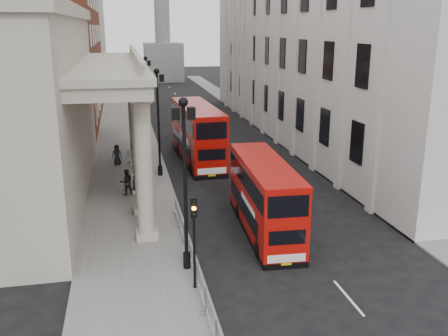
# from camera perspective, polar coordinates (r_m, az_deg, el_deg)

# --- Properties ---
(ground) EXTENTS (260.00, 260.00, 0.00)m
(ground) POSITION_cam_1_polar(r_m,az_deg,el_deg) (21.57, -1.15, -16.21)
(ground) COLOR black
(ground) RESTS_ON ground
(sidewalk_west) EXTENTS (6.00, 140.00, 0.12)m
(sidewalk_west) POSITION_cam_1_polar(r_m,az_deg,el_deg) (49.31, -10.99, 2.24)
(sidewalk_west) COLOR slate
(sidewalk_west) RESTS_ON ground
(sidewalk_east) EXTENTS (3.00, 140.00, 0.12)m
(sidewalk_east) POSITION_cam_1_polar(r_m,az_deg,el_deg) (52.09, 7.47, 3.13)
(sidewalk_east) COLOR slate
(sidewalk_east) RESTS_ON ground
(kerb) EXTENTS (0.20, 140.00, 0.14)m
(kerb) POSITION_cam_1_polar(r_m,az_deg,el_deg) (49.41, -7.57, 2.44)
(kerb) COLOR slate
(kerb) RESTS_ON ground
(portico_building) EXTENTS (9.00, 28.00, 12.00)m
(portico_building) POSITION_cam_1_polar(r_m,az_deg,el_deg) (37.10, -22.86, 6.19)
(portico_building) COLOR #A09786
(portico_building) RESTS_ON ground
(brick_building) EXTENTS (9.00, 32.00, 22.00)m
(brick_building) POSITION_cam_1_polar(r_m,az_deg,el_deg) (66.37, -18.50, 14.73)
(brick_building) COLOR brown
(brick_building) RESTS_ON ground
(west_building_far) EXTENTS (9.00, 30.00, 20.00)m
(west_building_far) POSITION_cam_1_polar(r_m,az_deg,el_deg) (98.25, -16.37, 14.45)
(west_building_far) COLOR #A09786
(west_building_far) RESTS_ON ground
(east_building) EXTENTS (8.00, 55.00, 25.00)m
(east_building) POSITION_cam_1_polar(r_m,az_deg,el_deg) (53.57, 9.89, 16.80)
(east_building) COLOR beige
(east_building) RESTS_ON ground
(monument_column) EXTENTS (8.00, 8.00, 54.20)m
(monument_column) POSITION_cam_1_polar(r_m,az_deg,el_deg) (110.45, -7.15, 18.14)
(monument_column) COLOR #60605E
(monument_column) RESTS_ON ground
(lamp_post_south) EXTENTS (1.05, 0.44, 8.32)m
(lamp_post_south) POSITION_cam_1_polar(r_m,az_deg,el_deg) (23.09, -4.50, -0.64)
(lamp_post_south) COLOR black
(lamp_post_south) RESTS_ON sidewalk_west
(lamp_post_mid) EXTENTS (1.05, 0.44, 8.32)m
(lamp_post_mid) POSITION_cam_1_polar(r_m,az_deg,el_deg) (38.63, -7.53, 6.00)
(lamp_post_mid) COLOR black
(lamp_post_mid) RESTS_ON sidewalk_west
(lamp_post_north) EXTENTS (1.05, 0.44, 8.32)m
(lamp_post_north) POSITION_cam_1_polar(r_m,az_deg,el_deg) (54.44, -8.83, 8.81)
(lamp_post_north) COLOR black
(lamp_post_north) RESTS_ON sidewalk_west
(traffic_light) EXTENTS (0.28, 0.33, 4.30)m
(traffic_light) POSITION_cam_1_polar(r_m,az_deg,el_deg) (21.81, -3.46, -6.66)
(traffic_light) COLOR black
(traffic_light) RESTS_ON sidewalk_west
(crowd_barriers) EXTENTS (0.50, 18.75, 1.10)m
(crowd_barriers) POSITION_cam_1_polar(r_m,az_deg,el_deg) (23.09, -3.07, -12.00)
(crowd_barriers) COLOR gray
(crowd_barriers) RESTS_ON sidewalk_west
(bus_near) EXTENTS (2.79, 9.74, 4.16)m
(bus_near) POSITION_cam_1_polar(r_m,az_deg,el_deg) (28.50, 4.65, -3.18)
(bus_near) COLOR #B50D08
(bus_near) RESTS_ON ground
(bus_far) EXTENTS (3.24, 11.50, 4.92)m
(bus_far) POSITION_cam_1_polar(r_m,az_deg,el_deg) (43.40, -3.06, 4.06)
(bus_far) COLOR #A00C07
(bus_far) RESTS_ON ground
(pedestrian_a) EXTENTS (0.76, 0.65, 1.77)m
(pedestrian_a) POSITION_cam_1_polar(r_m,az_deg,el_deg) (35.09, -9.96, -1.68)
(pedestrian_a) COLOR black
(pedestrian_a) RESTS_ON sidewalk_west
(pedestrian_b) EXTENTS (1.00, 0.84, 1.84)m
(pedestrian_b) POSITION_cam_1_polar(r_m,az_deg,el_deg) (35.28, -11.10, -1.59)
(pedestrian_b) COLOR black
(pedestrian_b) RESTS_ON sidewalk_west
(pedestrian_c) EXTENTS (0.96, 0.75, 1.74)m
(pedestrian_c) POSITION_cam_1_polar(r_m,az_deg,el_deg) (43.16, -12.13, 1.50)
(pedestrian_c) COLOR black
(pedestrian_c) RESTS_ON sidewalk_west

